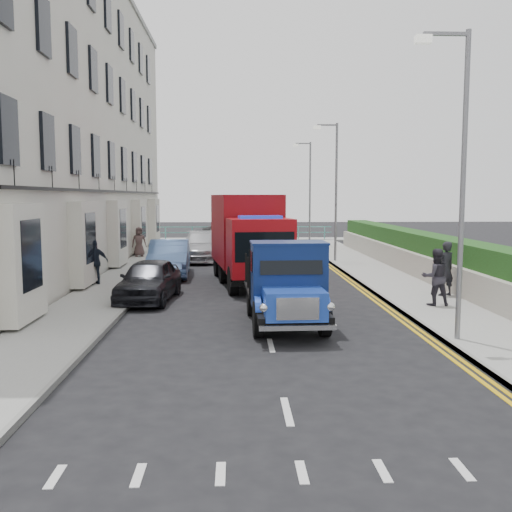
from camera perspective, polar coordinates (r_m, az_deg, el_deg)
name	(u,v)px	position (r m, az deg, el deg)	size (l,w,h in m)	color
ground	(266,326)	(15.07, 1.01, -6.97)	(120.00, 120.00, 0.00)	black
pavement_west	(129,276)	(24.29, -12.54, -2.00)	(2.40, 38.00, 0.12)	gray
pavement_east	(379,275)	(24.67, 12.23, -1.87)	(2.60, 38.00, 0.12)	gray
promenade	(245,240)	(43.80, -1.08, 1.66)	(30.00, 2.50, 0.12)	gray
sea_plane	(241,222)	(74.74, -1.53, 3.42)	(120.00, 120.00, 0.00)	slate
terrace_west	(50,115)	(29.23, -19.89, 13.09)	(6.31, 30.20, 14.25)	beige
garden_east	(425,255)	(25.11, 16.50, 0.08)	(1.45, 28.00, 1.75)	#B2AD9E
seafront_railing	(245,233)	(42.96, -1.06, 2.27)	(13.00, 0.08, 1.11)	#59B2A5
lamp_near	(458,169)	(13.63, 19.56, 8.24)	(1.23, 0.18, 7.00)	slate
lamp_mid	(334,184)	(29.10, 7.79, 7.16)	(1.23, 0.18, 7.00)	slate
lamp_far	(308,187)	(38.99, 5.24, 6.89)	(1.23, 0.18, 7.00)	slate
bedford_lorry	(288,290)	(14.48, 3.18, -3.40)	(2.01, 4.76, 2.22)	black
red_lorry	(248,236)	(22.13, -0.81, 1.98)	(3.09, 6.80, 3.44)	black
parked_car_front	(149,280)	(18.80, -10.65, -2.36)	(1.61, 4.00, 1.36)	black
parked_car_mid	(169,258)	(24.49, -8.67, -0.20)	(1.62, 4.64, 1.53)	#4C6EA4
parked_car_rear	(201,246)	(30.15, -5.54, 0.97)	(2.10, 5.16, 1.50)	#ABACB0
seafront_car_left	(228,232)	(41.56, -2.82, 2.43)	(2.63, 5.71, 1.59)	black
seafront_car_right	(269,234)	(39.61, 1.31, 2.20)	(1.78, 4.42, 1.51)	#A4A4A9
pedestrian_east_near	(445,269)	(19.71, 18.41, -1.20)	(0.65, 0.43, 1.80)	black
pedestrian_east_far	(435,277)	(17.88, 17.50, -2.02)	(0.83, 0.65, 1.71)	#2C2932
pedestrian_west_near	(95,262)	(21.96, -15.80, -0.58)	(0.97, 0.41, 1.66)	black
pedestrian_west_far	(139,242)	(31.52, -11.62, 1.40)	(0.78, 0.51, 1.60)	#443331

